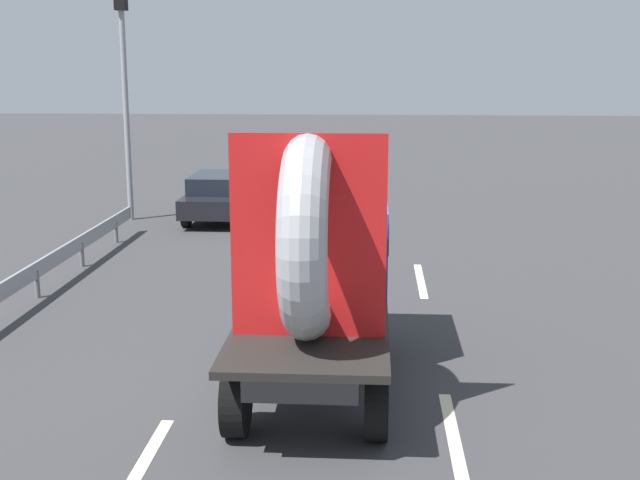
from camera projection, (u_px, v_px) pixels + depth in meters
ground_plane at (302, 369)px, 12.36m from camera, size 120.00×120.00×0.00m
flatbed_truck at (317, 259)px, 11.77m from camera, size 2.02×5.06×3.66m
distant_sedan at (221, 195)px, 23.95m from camera, size 1.73×4.04×1.32m
traffic_light at (124, 67)px, 23.11m from camera, size 0.42×0.36×6.75m
guardrail at (60, 257)px, 17.20m from camera, size 0.10×10.02×0.71m
lane_dash_left_near at (146, 459)px, 9.56m from camera, size 0.16×2.10×0.01m
lane_dash_left_far at (254, 270)px, 18.21m from camera, size 0.16×2.90×0.01m
lane_dash_right_near at (455, 442)px, 9.97m from camera, size 0.16×2.95×0.01m
lane_dash_right_far at (421, 280)px, 17.34m from camera, size 0.16×2.75×0.01m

